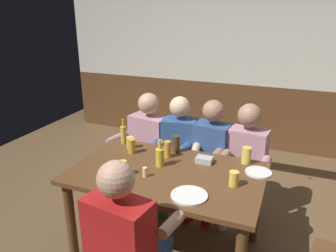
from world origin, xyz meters
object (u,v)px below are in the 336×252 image
at_px(person_4, 127,234).
at_px(pint_glass_0, 130,142).
at_px(person_3, 244,158).
at_px(plate_0, 258,172).
at_px(dining_table, 167,183).
at_px(pint_glass_2, 246,155).
at_px(pint_glass_1, 132,146).
at_px(pint_glass_3, 234,179).
at_px(pint_glass_4, 168,149).
at_px(table_candle, 145,172).
at_px(person_1, 178,148).
at_px(person_0, 145,143).
at_px(bottle_1, 123,134).
at_px(pint_glass_5, 176,144).
at_px(plate_1, 189,195).
at_px(bottle_0, 160,157).
at_px(pint_glass_6, 123,168).
at_px(person_2, 209,153).
at_px(condiment_caddy, 204,160).

relative_size(person_4, pint_glass_0, 10.79).
relative_size(person_3, plate_0, 5.69).
relative_size(dining_table, pint_glass_2, 10.60).
relative_size(pint_glass_1, pint_glass_3, 1.18).
distance_m(person_3, pint_glass_4, 0.78).
height_order(person_4, table_candle, person_4).
height_order(person_1, pint_glass_2, person_1).
bearing_deg(pint_glass_1, person_0, 102.04).
bearing_deg(pint_glass_4, bottle_1, 164.70).
distance_m(table_candle, pint_glass_4, 0.41).
xyz_separation_m(pint_glass_4, pint_glass_5, (0.03, 0.13, 0.00)).
distance_m(plate_1, bottle_0, 0.53).
height_order(person_0, person_4, person_4).
bearing_deg(person_3, pint_glass_6, 54.08).
height_order(person_3, table_candle, person_3).
xyz_separation_m(pint_glass_2, pint_glass_5, (-0.64, -0.00, 0.01)).
xyz_separation_m(person_0, person_2, (0.70, 0.00, -0.01)).
bearing_deg(person_3, pint_glass_0, 27.50).
height_order(dining_table, pint_glass_4, pint_glass_4).
relative_size(person_1, condiment_caddy, 8.53).
bearing_deg(bottle_0, pint_glass_1, 157.47).
distance_m(bottle_1, pint_glass_2, 1.19).
distance_m(pint_glass_1, pint_glass_6, 0.43).
distance_m(person_0, pint_glass_4, 0.66).
bearing_deg(table_candle, bottle_0, 81.28).
bearing_deg(person_0, person_2, -168.80).
height_order(person_2, bottle_1, person_2).
distance_m(pint_glass_4, pint_glass_6, 0.49).
distance_m(plate_0, pint_glass_2, 0.20).
height_order(dining_table, bottle_0, bottle_0).
height_order(bottle_1, pint_glass_6, bottle_1).
xyz_separation_m(person_2, plate_0, (0.53, -0.47, 0.12)).
distance_m(person_0, pint_glass_0, 0.43).
bearing_deg(bottle_0, pint_glass_5, 84.95).
relative_size(person_1, person_3, 1.00).
xyz_separation_m(person_0, person_4, (0.55, -1.42, 0.01)).
bearing_deg(pint_glass_1, person_2, 39.83).
height_order(bottle_0, bottle_1, bottle_1).
xyz_separation_m(condiment_caddy, pint_glass_2, (0.33, 0.12, 0.05)).
relative_size(person_0, pint_glass_5, 7.56).
bearing_deg(person_0, pint_glass_1, 113.16).
bearing_deg(pint_glass_0, bottle_1, 143.99).
bearing_deg(table_candle, bottle_1, 132.03).
height_order(condiment_caddy, pint_glass_1, pint_glass_1).
bearing_deg(plate_0, plate_1, -127.16).
bearing_deg(pint_glass_2, person_4, -117.15).
relative_size(dining_table, pint_glass_5, 9.77).
xyz_separation_m(plate_0, pint_glass_5, (-0.76, 0.15, 0.07)).
bearing_deg(person_2, person_3, -173.73).
bearing_deg(pint_glass_5, pint_glass_3, -34.17).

